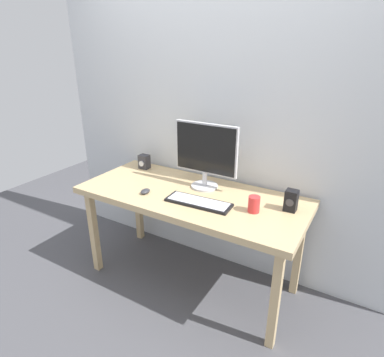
% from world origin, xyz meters
% --- Properties ---
extents(ground_plane, '(6.00, 6.00, 0.00)m').
position_xyz_m(ground_plane, '(0.00, 0.00, 0.00)').
color(ground_plane, '#4C4C51').
extents(wall_back, '(3.02, 0.04, 3.00)m').
position_xyz_m(wall_back, '(0.00, 0.40, 1.50)').
color(wall_back, silver).
rests_on(wall_back, ground_plane).
extents(desk, '(1.67, 0.73, 0.78)m').
position_xyz_m(desk, '(0.00, 0.00, 0.70)').
color(desk, tan).
rests_on(desk, ground_plane).
extents(monitor, '(0.50, 0.20, 0.49)m').
position_xyz_m(monitor, '(0.03, 0.16, 1.04)').
color(monitor, silver).
rests_on(monitor, desk).
extents(keyboard_primary, '(0.47, 0.18, 0.02)m').
position_xyz_m(keyboard_primary, '(0.13, -0.11, 0.79)').
color(keyboard_primary, black).
rests_on(keyboard_primary, desk).
extents(mouse, '(0.06, 0.08, 0.03)m').
position_xyz_m(mouse, '(-0.29, -0.17, 0.79)').
color(mouse, '#333338').
rests_on(mouse, desk).
extents(speaker_right, '(0.08, 0.08, 0.14)m').
position_xyz_m(speaker_right, '(0.69, 0.11, 0.85)').
color(speaker_right, black).
rests_on(speaker_right, desk).
extents(audio_controller, '(0.09, 0.08, 0.12)m').
position_xyz_m(audio_controller, '(-0.62, 0.24, 0.84)').
color(audio_controller, '#333338').
rests_on(audio_controller, desk).
extents(coffee_mug, '(0.08, 0.08, 0.11)m').
position_xyz_m(coffee_mug, '(0.49, -0.03, 0.83)').
color(coffee_mug, red).
rests_on(coffee_mug, desk).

